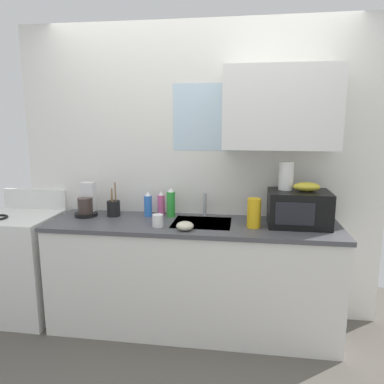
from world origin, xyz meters
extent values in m
cube|color=white|center=(0.00, 0.35, 1.25)|extent=(3.08, 0.10, 2.50)
cube|color=white|center=(0.66, 0.14, 1.79)|extent=(0.87, 0.32, 0.62)
cube|color=silver|center=(0.08, 0.31, 1.73)|extent=(0.56, 0.02, 0.55)
cube|color=white|center=(0.00, 0.00, 0.43)|extent=(2.28, 0.60, 0.86)
cube|color=#4C4C51|center=(0.00, 0.00, 0.88)|extent=(2.31, 0.63, 0.03)
cube|color=#9EA0A5|center=(0.08, 0.02, 0.83)|extent=(0.46, 0.38, 0.14)
cylinder|color=#B2B5BA|center=(0.08, 0.24, 1.00)|extent=(0.03, 0.03, 0.20)
cube|color=white|center=(-1.50, 0.00, 0.45)|extent=(0.60, 0.60, 0.90)
cube|color=white|center=(-1.50, 0.28, 0.99)|extent=(0.60, 0.04, 0.18)
cube|color=black|center=(0.82, 0.05, 1.04)|extent=(0.46, 0.34, 0.27)
cube|color=black|center=(0.77, -0.12, 1.04)|extent=(0.28, 0.01, 0.17)
ellipsoid|color=gold|center=(0.87, 0.05, 1.20)|extent=(0.20, 0.11, 0.07)
cylinder|color=white|center=(0.72, 0.10, 1.28)|extent=(0.11, 0.11, 0.22)
cylinder|color=black|center=(-0.92, 0.08, 0.92)|extent=(0.19, 0.19, 0.03)
cylinder|color=#3F332D|center=(-0.92, 0.07, 1.00)|extent=(0.12, 0.12, 0.13)
cube|color=silver|center=(-0.92, 0.15, 1.05)|extent=(0.11, 0.09, 0.26)
cylinder|color=green|center=(-0.20, 0.17, 1.01)|extent=(0.07, 0.07, 0.21)
cone|color=white|center=(-0.20, 0.17, 1.13)|extent=(0.05, 0.05, 0.04)
cylinder|color=#E55999|center=(-0.30, 0.22, 0.99)|extent=(0.06, 0.06, 0.17)
cone|color=white|center=(-0.30, 0.22, 1.09)|extent=(0.04, 0.04, 0.04)
cylinder|color=blue|center=(-0.40, 0.16, 0.99)|extent=(0.07, 0.07, 0.18)
cone|color=white|center=(-0.40, 0.16, 1.09)|extent=(0.05, 0.05, 0.04)
cylinder|color=gold|center=(0.48, -0.05, 1.01)|extent=(0.10, 0.10, 0.22)
cylinder|color=white|center=(-0.24, -0.14, 0.95)|extent=(0.08, 0.08, 0.09)
cylinder|color=black|center=(-0.69, 0.12, 0.97)|extent=(0.11, 0.11, 0.13)
cylinder|color=olive|center=(-0.71, 0.12, 1.04)|extent=(0.02, 0.02, 0.20)
cylinder|color=olive|center=(-0.67, 0.13, 1.06)|extent=(0.02, 0.02, 0.25)
cylinder|color=olive|center=(-0.69, 0.10, 1.04)|extent=(0.01, 0.02, 0.20)
ellipsoid|color=beige|center=(-0.02, -0.20, 0.93)|extent=(0.13, 0.13, 0.06)
camera|label=1|loc=(0.40, -2.75, 1.69)|focal=34.02mm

